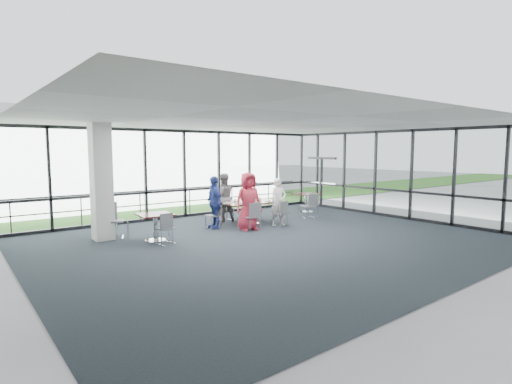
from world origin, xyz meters
TOP-DOWN VIEW (x-y plane):
  - floor at (0.00, 0.00)m, footprint 12.00×10.00m
  - ceiling at (0.00, 0.00)m, footprint 12.00×10.00m
  - wall_left at (-6.00, 0.00)m, footprint 0.10×10.00m
  - wall_front at (0.00, -5.00)m, footprint 12.00×0.10m
  - curtain_wall_back at (0.00, 5.00)m, footprint 12.00×0.10m
  - curtain_wall_right at (6.00, 0.00)m, footprint 0.10×10.00m
  - exit_door at (6.00, 3.75)m, footprint 0.12×1.60m
  - structural_column at (-3.60, 3.00)m, footprint 0.50×0.50m
  - apron at (0.00, 10.00)m, footprint 80.00×70.00m
  - grass_strip at (0.00, 8.00)m, footprint 80.00×5.00m
  - hangar_main at (4.00, 32.00)m, footprint 24.00×10.00m
  - guard_rail at (0.00, 5.60)m, footprint 12.00×0.06m
  - main_table at (1.05, 2.37)m, footprint 2.03×1.23m
  - side_table_left at (-2.54, 1.93)m, footprint 0.96×0.96m
  - side_table_right at (4.35, 3.02)m, footprint 0.96×0.96m
  - diner_near_left at (0.36, 1.58)m, footprint 0.95×0.69m
  - diner_near_right at (1.58, 1.56)m, footprint 0.65×0.53m
  - diner_far_left at (0.57, 3.29)m, footprint 0.90×0.67m
  - diner_far_right at (1.56, 3.11)m, footprint 1.01×0.56m
  - diner_end at (-0.33, 2.45)m, footprint 0.69×1.05m
  - chair_main_nl at (0.38, 1.49)m, footprint 0.49×0.49m
  - chair_main_nr at (1.55, 1.41)m, footprint 0.46×0.46m
  - chair_main_fl at (0.71, 3.37)m, footprint 0.45×0.45m
  - chair_main_fr at (1.68, 3.30)m, footprint 0.46×0.46m
  - chair_main_end at (-0.35, 2.47)m, footprint 0.40×0.40m
  - chair_spare_la at (-2.49, 1.43)m, footprint 0.47×0.47m
  - chair_spare_lb at (-3.31, 2.94)m, footprint 0.63×0.63m
  - chair_spare_r at (3.40, 1.98)m, footprint 0.55×0.55m
  - plate_nl at (0.43, 2.05)m, footprint 0.25×0.25m
  - plate_nr at (1.57, 2.03)m, footprint 0.29×0.29m
  - plate_fl at (0.64, 2.76)m, footprint 0.27×0.27m
  - plate_fr at (1.52, 2.61)m, footprint 0.26×0.26m
  - plate_end at (0.20, 2.48)m, footprint 0.28×0.28m
  - tumbler_a at (0.75, 2.13)m, footprint 0.07×0.07m
  - tumbler_b at (1.29, 2.15)m, footprint 0.07×0.07m
  - tumbler_c at (1.07, 2.58)m, footprint 0.06×0.06m
  - tumbler_d at (0.40, 2.31)m, footprint 0.07×0.07m
  - menu_a at (0.83, 1.93)m, footprint 0.34×0.28m
  - menu_b at (1.81, 1.99)m, footprint 0.29×0.22m
  - menu_c at (1.22, 2.72)m, footprint 0.33×0.27m
  - condiment_caddy at (1.11, 2.35)m, footprint 0.10×0.07m
  - ketchup_bottle at (1.02, 2.37)m, footprint 0.06×0.06m
  - green_bottle at (1.18, 2.42)m, footprint 0.05×0.05m

SIDE VIEW (x-z plane):
  - apron at x=0.00m, z-range -0.03..-0.01m
  - floor at x=0.00m, z-range -0.02..0.00m
  - grass_strip at x=0.00m, z-range 0.01..0.01m
  - chair_main_nr at x=1.55m, z-range 0.00..0.82m
  - chair_main_fr at x=1.68m, z-range 0.00..0.82m
  - chair_main_end at x=-0.35m, z-range 0.00..0.82m
  - chair_spare_la at x=-2.49m, z-range 0.00..0.83m
  - chair_main_nl at x=0.38m, z-range 0.00..0.85m
  - chair_main_fl at x=0.71m, z-range 0.00..0.86m
  - chair_spare_r at x=3.40m, z-range 0.00..0.88m
  - chair_spare_lb at x=-3.31m, z-range 0.00..0.98m
  - guard_rail at x=0.00m, z-range 0.47..0.53m
  - main_table at x=1.05m, z-range 0.25..1.00m
  - side_table_left at x=-2.54m, z-range 0.26..1.01m
  - side_table_right at x=4.35m, z-range 0.26..1.01m
  - menu_a at x=0.83m, z-range 0.75..0.75m
  - menu_b at x=1.81m, z-range 0.75..0.75m
  - menu_c at x=1.22m, z-range 0.75..0.75m
  - plate_nl at x=0.43m, z-range 0.75..0.76m
  - plate_nr at x=1.57m, z-range 0.75..0.76m
  - plate_fl at x=0.64m, z-range 0.75..0.76m
  - plate_fr at x=1.52m, z-range 0.75..0.76m
  - plate_end at x=0.20m, z-range 0.75..0.76m
  - diner_far_right at x=1.56m, z-range 0.00..1.53m
  - condiment_caddy at x=1.11m, z-range 0.75..0.79m
  - diner_near_right at x=1.58m, z-range 0.00..1.56m
  - tumbler_c at x=1.07m, z-range 0.75..0.88m
  - tumbler_a at x=0.75m, z-range 0.75..0.89m
  - tumbler_b at x=1.29m, z-range 0.75..0.89m
  - tumbler_d at x=0.40m, z-range 0.75..0.90m
  - diner_end at x=-0.33m, z-range 0.00..1.66m
  - diner_far_left at x=0.57m, z-range 0.00..1.67m
  - ketchup_bottle at x=1.02m, z-range 0.75..0.93m
  - green_bottle at x=1.18m, z-range 0.75..0.95m
  - diner_near_left at x=0.36m, z-range 0.00..1.79m
  - exit_door at x=6.00m, z-range 0.00..2.10m
  - wall_left at x=-6.00m, z-range 0.00..3.20m
  - wall_front at x=0.00m, z-range 0.00..3.20m
  - curtain_wall_back at x=0.00m, z-range 0.00..3.20m
  - curtain_wall_right at x=6.00m, z-range 0.00..3.20m
  - structural_column at x=-3.60m, z-range 0.00..3.20m
  - hangar_main at x=4.00m, z-range 0.00..6.00m
  - ceiling at x=0.00m, z-range 3.18..3.22m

